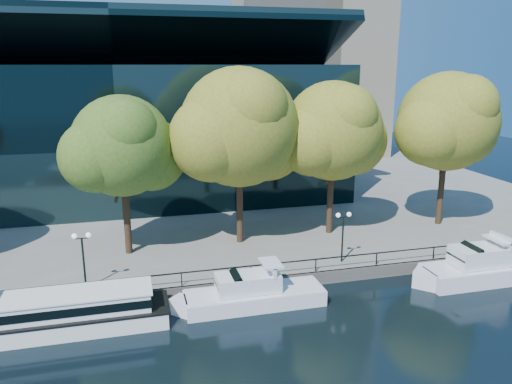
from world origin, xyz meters
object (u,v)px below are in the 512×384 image
object	(u,v)px
tree_4	(335,133)
lamp_2	(343,226)
tree_2	(124,148)
tree_3	(242,130)
tour_boat	(48,313)
lamp_1	(82,248)
tree_5	(450,124)
cruiser_far	(480,267)
cruiser_near	(249,293)

from	to	relation	value
tree_4	lamp_2	size ratio (longest dim) A/B	3.41
tree_2	lamp_2	xyz separation A→B (m)	(15.99, -6.09, -5.72)
tree_3	lamp_2	distance (m)	11.39
tour_boat	lamp_1	bearing A→B (deg)	61.57
tree_2	tree_5	bearing A→B (deg)	0.91
cruiser_far	tree_5	bearing A→B (deg)	70.46
cruiser_near	tree_5	distance (m)	25.81
tour_boat	cruiser_far	bearing A→B (deg)	-0.57
tree_5	lamp_2	world-z (taller)	tree_5
lamp_1	tree_2	bearing A→B (deg)	62.68
cruiser_near	tree_5	bearing A→B (deg)	24.97
tree_2	tree_3	bearing A→B (deg)	1.89
tour_boat	cruiser_far	distance (m)	30.67
tree_4	lamp_1	xyz separation A→B (m)	(-21.09, -6.77, -6.20)
tour_boat	tree_2	world-z (taller)	tree_2
tree_4	lamp_2	bearing A→B (deg)	-106.07
tree_4	lamp_2	world-z (taller)	tree_4
tour_boat	tree_4	size ratio (longest dim) A/B	1.11
cruiser_far	tree_5	distance (m)	14.72
tree_4	cruiser_far	bearing A→B (deg)	-54.78
lamp_1	lamp_2	world-z (taller)	same
tree_2	tree_4	bearing A→B (deg)	2.18
tree_4	tour_boat	bearing A→B (deg)	-155.65
cruiser_near	tree_4	bearing A→B (deg)	44.92
tree_5	lamp_2	size ratio (longest dim) A/B	3.59
tree_4	tree_3	bearing A→B (deg)	-177.49
tour_boat	tree_5	bearing A→B (deg)	16.55
tree_2	lamp_1	distance (m)	8.93
tree_3	cruiser_near	bearing A→B (deg)	-100.62
lamp_1	cruiser_far	bearing A→B (deg)	-7.90
cruiser_far	tree_3	distance (m)	21.42
tree_2	tree_5	xyz separation A→B (m)	(29.27, 0.46, 1.01)
cruiser_far	tree_2	bearing A→B (deg)	158.48
tree_2	tour_boat	bearing A→B (deg)	-117.74
tree_3	lamp_2	bearing A→B (deg)	-44.47
tree_3	tree_5	world-z (taller)	tree_3
lamp_1	tree_4	bearing A→B (deg)	17.80
cruiser_far	lamp_1	size ratio (longest dim) A/B	2.70
cruiser_far	tree_4	world-z (taller)	tree_4
tree_2	lamp_2	distance (m)	18.04
tree_4	lamp_1	distance (m)	23.00
tree_2	lamp_2	world-z (taller)	tree_2
cruiser_near	cruiser_far	size ratio (longest dim) A/B	0.97
cruiser_near	tour_boat	bearing A→B (deg)	-179.36
cruiser_far	tree_4	size ratio (longest dim) A/B	0.79
tree_3	lamp_1	xyz separation A→B (m)	(-12.62, -6.40, -6.81)
cruiser_far	lamp_2	bearing A→B (deg)	157.37
tree_2	lamp_1	world-z (taller)	tree_2
tree_2	tree_4	world-z (taller)	tree_4
tree_2	tree_3	world-z (taller)	tree_3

